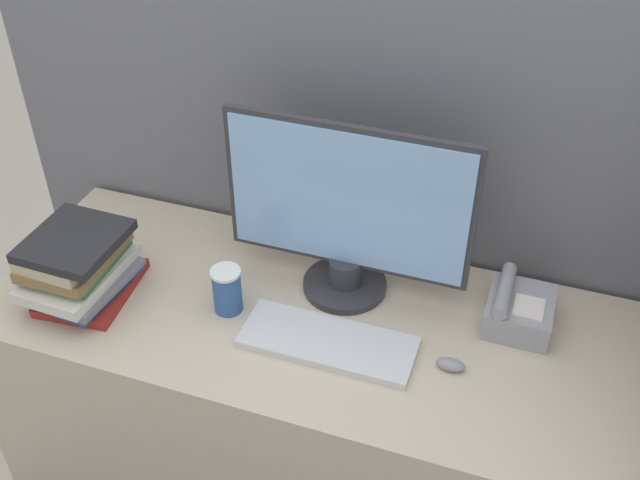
{
  "coord_description": "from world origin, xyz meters",
  "views": [
    {
      "loc": [
        0.49,
        -0.96,
        2.03
      ],
      "look_at": [
        0.03,
        0.36,
        0.95
      ],
      "focal_mm": 42.0,
      "sensor_mm": 36.0,
      "label": 1
    }
  ],
  "objects_px": {
    "mouse": "(451,365)",
    "book_stack": "(80,265)",
    "coffee_cup": "(227,290)",
    "monitor": "(347,217)",
    "keyboard": "(328,342)",
    "desk_telephone": "(518,310)"
  },
  "relations": [
    {
      "from": "monitor",
      "to": "mouse",
      "type": "height_order",
      "value": "monitor"
    },
    {
      "from": "book_stack",
      "to": "monitor",
      "type": "bearing_deg",
      "value": 21.34
    },
    {
      "from": "monitor",
      "to": "coffee_cup",
      "type": "bearing_deg",
      "value": -145.18
    },
    {
      "from": "book_stack",
      "to": "coffee_cup",
      "type": "bearing_deg",
      "value": 10.42
    },
    {
      "from": "keyboard",
      "to": "book_stack",
      "type": "distance_m",
      "value": 0.66
    },
    {
      "from": "keyboard",
      "to": "coffee_cup",
      "type": "bearing_deg",
      "value": 171.93
    },
    {
      "from": "book_stack",
      "to": "keyboard",
      "type": "bearing_deg",
      "value": 2.56
    },
    {
      "from": "keyboard",
      "to": "mouse",
      "type": "relative_size",
      "value": 6.22
    },
    {
      "from": "monitor",
      "to": "keyboard",
      "type": "bearing_deg",
      "value": -83.17
    },
    {
      "from": "monitor",
      "to": "desk_telephone",
      "type": "height_order",
      "value": "monitor"
    },
    {
      "from": "mouse",
      "to": "monitor",
      "type": "bearing_deg",
      "value": 148.58
    },
    {
      "from": "monitor",
      "to": "keyboard",
      "type": "distance_m",
      "value": 0.31
    },
    {
      "from": "monitor",
      "to": "mouse",
      "type": "relative_size",
      "value": 9.19
    },
    {
      "from": "coffee_cup",
      "to": "desk_telephone",
      "type": "distance_m",
      "value": 0.72
    },
    {
      "from": "coffee_cup",
      "to": "book_stack",
      "type": "height_order",
      "value": "book_stack"
    },
    {
      "from": "book_stack",
      "to": "desk_telephone",
      "type": "relative_size",
      "value": 1.71
    },
    {
      "from": "coffee_cup",
      "to": "desk_telephone",
      "type": "relative_size",
      "value": 0.69
    },
    {
      "from": "monitor",
      "to": "book_stack",
      "type": "distance_m",
      "value": 0.69
    },
    {
      "from": "keyboard",
      "to": "book_stack",
      "type": "xyz_separation_m",
      "value": [
        -0.65,
        -0.03,
        0.08
      ]
    },
    {
      "from": "mouse",
      "to": "book_stack",
      "type": "bearing_deg",
      "value": -176.94
    },
    {
      "from": "monitor",
      "to": "desk_telephone",
      "type": "bearing_deg",
      "value": 1.2
    },
    {
      "from": "keyboard",
      "to": "desk_telephone",
      "type": "bearing_deg",
      "value": 28.48
    }
  ]
}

